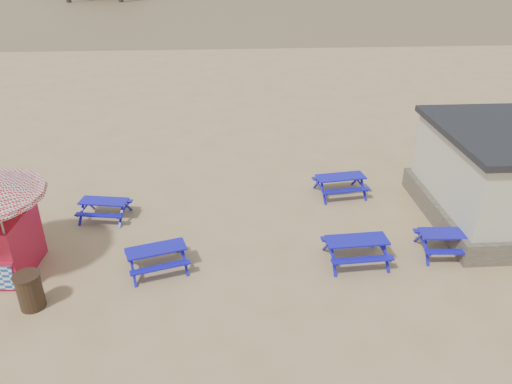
{
  "coord_description": "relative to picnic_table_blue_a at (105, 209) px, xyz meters",
  "views": [
    {
      "loc": [
        0.1,
        -12.97,
        8.43
      ],
      "look_at": [
        1.07,
        1.5,
        1.0
      ],
      "focal_mm": 35.0,
      "sensor_mm": 36.0,
      "label": 1
    }
  ],
  "objects": [
    {
      "name": "ground",
      "position": [
        3.98,
        -1.89,
        -0.33
      ],
      "size": [
        400.0,
        400.0,
        0.0
      ],
      "primitive_type": "plane",
      "color": "tan",
      "rests_on": "ground"
    },
    {
      "name": "picnic_table_blue_c",
      "position": [
        12.14,
        0.3,
        0.09
      ],
      "size": [
        2.14,
        1.79,
        0.83
      ],
      "rotation": [
        0.0,
        0.0,
        0.1
      ],
      "color": "#1E19B2",
      "rests_on": "ground"
    },
    {
      "name": "picnic_table_blue_a",
      "position": [
        0.0,
        0.0,
        0.0
      ],
      "size": [
        1.75,
        1.51,
        0.66
      ],
      "rotation": [
        0.0,
        0.0,
        -0.17
      ],
      "color": "#1E19B2",
      "rests_on": "ground"
    },
    {
      "name": "picnic_table_blue_f",
      "position": [
        10.57,
        -2.82,
        0.03
      ],
      "size": [
        1.78,
        1.46,
        0.71
      ],
      "rotation": [
        0.0,
        0.0,
        -0.06
      ],
      "color": "#1E19B2",
      "rests_on": "ground"
    },
    {
      "name": "picnic_table_blue_b",
      "position": [
        8.22,
        1.18,
        0.04
      ],
      "size": [
        1.92,
        1.63,
        0.73
      ],
      "rotation": [
        0.0,
        0.0,
        0.14
      ],
      "color": "#1E19B2",
      "rests_on": "ground"
    },
    {
      "name": "litter_bin",
      "position": [
        -0.94,
        -4.48,
        0.17
      ],
      "size": [
        0.67,
        0.67,
        0.99
      ],
      "color": "#382719",
      "rests_on": "ground"
    },
    {
      "name": "picnic_table_blue_d",
      "position": [
        2.06,
        -3.04,
        0.02
      ],
      "size": [
        1.96,
        1.75,
        0.69
      ],
      "rotation": [
        0.0,
        0.0,
        0.29
      ],
      "color": "#1E19B2",
      "rests_on": "ground"
    },
    {
      "name": "wet_sand",
      "position": [
        3.98,
        53.11,
        -0.32
      ],
      "size": [
        400.0,
        400.0,
        0.0
      ],
      "primitive_type": "plane",
      "color": "brown",
      "rests_on": "ground"
    },
    {
      "name": "picnic_table_blue_e",
      "position": [
        7.76,
        -3.04,
        0.04
      ],
      "size": [
        1.85,
        1.53,
        0.74
      ],
      "rotation": [
        0.0,
        0.0,
        0.06
      ],
      "color": "#1E19B2",
      "rests_on": "ground"
    }
  ]
}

